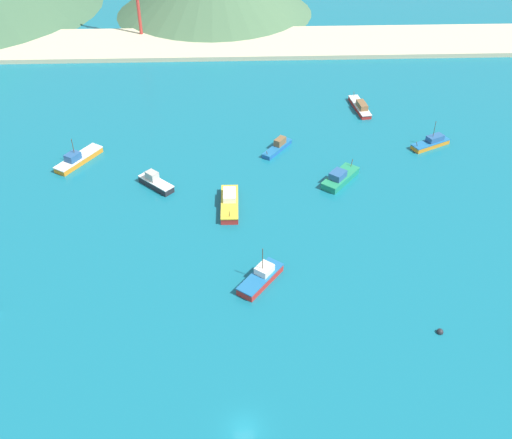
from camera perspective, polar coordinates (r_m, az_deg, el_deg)
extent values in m
cube|color=#146B7F|center=(96.71, -1.48, -4.37)|extent=(260.00, 280.00, 0.50)
cube|color=#1E5BA8|center=(125.02, 2.03, 6.77)|extent=(6.61, 8.00, 0.74)
cube|color=#1E669E|center=(124.78, 2.03, 6.95)|extent=(6.74, 8.16, 0.20)
cube|color=brown|center=(125.16, 2.31, 7.47)|extent=(2.78, 3.05, 1.41)
cylinder|color=#4C3823|center=(121.79, 1.05, 6.37)|extent=(0.38, 0.45, 1.02)
cube|color=red|center=(92.95, 0.42, -5.77)|extent=(7.57, 8.69, 1.18)
cube|color=#1E669E|center=(92.48, 0.42, -5.46)|extent=(7.73, 8.87, 0.20)
cube|color=silver|center=(92.68, 0.81, -4.78)|extent=(3.35, 3.44, 1.14)
cylinder|color=#4C3823|center=(90.64, 0.63, -3.76)|extent=(0.12, 0.12, 3.98)
cube|color=red|center=(143.23, 9.88, 10.51)|extent=(3.71, 10.68, 0.90)
cube|color=white|center=(142.98, 9.90, 10.70)|extent=(3.78, 10.89, 0.20)
cube|color=brown|center=(141.58, 10.10, 10.72)|extent=(2.24, 4.19, 1.22)
cylinder|color=#4C3823|center=(146.72, 9.35, 11.72)|extent=(0.19, 0.55, 1.22)
cube|color=#198466|center=(116.24, 8.06, 3.89)|extent=(8.21, 9.08, 1.20)
cube|color=#238C5B|center=(115.86, 8.09, 4.18)|extent=(8.37, 9.27, 0.20)
cube|color=#28568C|center=(114.59, 7.83, 4.25)|extent=(3.77, 3.88, 1.33)
cylinder|color=#4C3823|center=(118.56, 9.13, 5.34)|extent=(0.53, 0.61, 1.62)
cube|color=#232328|center=(115.04, -9.52, 3.34)|extent=(7.15, 6.94, 1.20)
cube|color=white|center=(114.66, -9.55, 3.63)|extent=(7.29, 7.08, 0.20)
cube|color=#B2ADA3|center=(114.83, -9.91, 4.16)|extent=(2.78, 2.76, 1.53)
cube|color=red|center=(108.20, -2.54, 1.41)|extent=(3.09, 10.36, 1.17)
cube|color=gold|center=(107.80, -2.55, 1.71)|extent=(3.15, 10.57, 0.20)
cube|color=silver|center=(108.48, -2.55, 2.38)|extent=(2.30, 3.88, 1.09)
cylinder|color=#4C3823|center=(103.63, -2.57, 0.52)|extent=(0.12, 0.67, 1.58)
cube|color=orange|center=(126.19, -16.57, 5.50)|extent=(8.35, 10.78, 1.05)
cube|color=white|center=(125.88, -16.62, 5.74)|extent=(8.52, 11.00, 0.20)
cube|color=#28568C|center=(124.70, -17.12, 5.76)|extent=(3.33, 3.55, 1.44)
cylinder|color=#4C3823|center=(123.92, -17.12, 6.75)|extent=(0.13, 0.13, 3.01)
cube|color=orange|center=(131.52, 16.31, 6.90)|extent=(8.75, 6.08, 0.93)
cube|color=#1E669E|center=(131.25, 16.36, 7.11)|extent=(8.92, 6.20, 0.20)
cube|color=#28568C|center=(131.62, 16.75, 7.47)|extent=(4.07, 3.29, 1.15)
cylinder|color=#4C3823|center=(128.52, 15.13, 6.95)|extent=(0.55, 0.36, 1.27)
cylinder|color=#4C3823|center=(130.03, 16.70, 8.30)|extent=(0.11, 0.11, 3.57)
sphere|color=#232328|center=(89.93, 17.18, -10.23)|extent=(0.98, 0.98, 0.98)
cube|color=beige|center=(177.36, -1.96, 16.50)|extent=(247.00, 22.75, 1.20)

